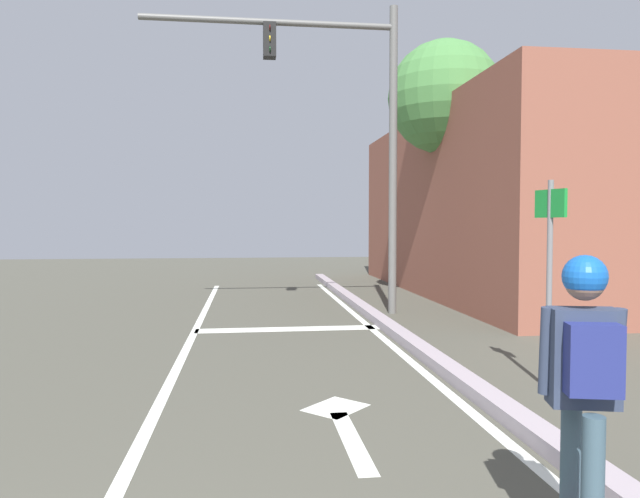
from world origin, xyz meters
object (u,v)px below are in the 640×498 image
object	(u,v)px
skater	(584,366)
street_sign_post	(550,253)
traffic_signal_mast	(342,107)
roadside_tree	(444,100)

from	to	relation	value
skater	street_sign_post	xyz separation A→B (m)	(1.47, 3.04, 0.43)
skater	traffic_signal_mast	world-z (taller)	traffic_signal_mast
traffic_signal_mast	roadside_tree	bearing A→B (deg)	33.36
street_sign_post	skater	bearing A→B (deg)	-115.86
skater	street_sign_post	distance (m)	3.41
street_sign_post	roadside_tree	distance (m)	7.87
traffic_signal_mast	roadside_tree	size ratio (longest dim) A/B	1.01
traffic_signal_mast	skater	bearing A→B (deg)	-90.65
skater	roadside_tree	bearing A→B (deg)	74.78
skater	traffic_signal_mast	distance (m)	8.91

